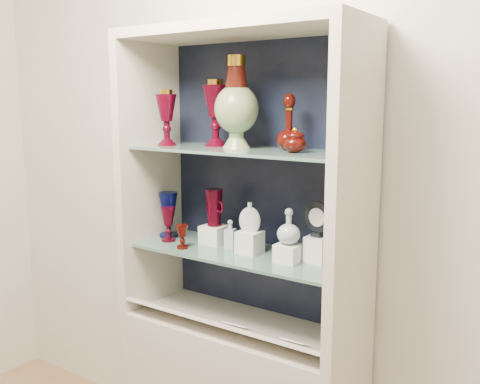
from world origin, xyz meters
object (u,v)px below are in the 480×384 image
Objects in this scene: ruby_decanter_b at (342,121)px; ruby_pitcher at (214,207)px; pedestal_lamp_right at (216,113)px; ruby_decanter_a at (289,119)px; enamel_urn at (236,102)px; flat_flask at (250,217)px; cobalt_goblet at (168,215)px; clear_square_bottle at (230,234)px; lidded_bowl at (295,140)px; cameo_medallion at (318,219)px; ruby_goblet_tall at (168,224)px; clear_round_decanter at (289,227)px; pedestal_lamp_left at (166,118)px; ruby_goblet_small at (182,237)px.

ruby_pitcher is (-0.57, -0.00, -0.38)m from ruby_decanter_b.
pedestal_lamp_right is 1.13× the size of ruby_decanter_a.
ruby_pitcher is (-0.00, -0.01, -0.40)m from pedestal_lamp_right.
pedestal_lamp_right is at bearing 161.34° from enamel_urn.
flat_flask is (0.07, -0.00, -0.45)m from enamel_urn.
cobalt_goblet is 1.67× the size of clear_square_bottle.
enamel_urn reaches higher than pedestal_lamp_right.
ruby_decanter_a is 0.12m from lidded_bowl.
ruby_decanter_a is 1.98× the size of clear_square_bottle.
ruby_goblet_tall is at bearing -162.39° from cameo_medallion.
pedestal_lamp_right reaches higher than clear_round_decanter.
ruby_decanter_b is at bearing 6.81° from cameo_medallion.
ruby_decanter_b is 1.15× the size of cobalt_goblet.
cameo_medallion is at bearing -15.60° from flat_flask.
ruby_decanter_a is 1.73× the size of cameo_medallion.
clear_square_bottle is (0.29, 0.06, -0.01)m from ruby_goblet_tall.
ruby_goblet_tall is at bearing -170.75° from ruby_decanter_a.
enamel_urn is 1.50× the size of ruby_decanter_a.
ruby_decanter_b is (0.22, -0.01, -0.00)m from ruby_decanter_a.
cameo_medallion is (0.35, 0.04, -0.43)m from enamel_urn.
ruby_decanter_a reaches higher than lidded_bowl.
ruby_goblet_tall is 0.30m from clear_square_bottle.
cameo_medallion reaches higher than clear_round_decanter.
ruby_decanter_a is 1.03× the size of ruby_decanter_b.
cobalt_goblet reaches higher than ruby_goblet_tall.
enamel_urn reaches higher than lidded_bowl.
enamel_urn is 2.95× the size of flat_flask.
ruby_pitcher is at bearing 22.09° from pedestal_lamp_left.
cameo_medallion is (0.48, 0.01, 0.01)m from ruby_pitcher.
clear_round_decanter is (0.58, 0.02, -0.40)m from pedestal_lamp_left.
lidded_bowl reaches higher than cameo_medallion.
ruby_goblet_small is at bearing -33.25° from cobalt_goblet.
clear_square_bottle is 0.99× the size of flat_flask.
ruby_decanter_b is at bearing 11.96° from ruby_goblet_small.
pedestal_lamp_right is 1.96× the size of cameo_medallion.
ruby_goblet_small is at bearing 176.44° from flat_flask.
ruby_decanter_a is at bearing 132.53° from lidded_bowl.
ruby_goblet_tall reaches higher than clear_square_bottle.
ruby_decanter_b is 2.44× the size of lidded_bowl.
pedestal_lamp_right reaches higher than ruby_decanter_a.
pedestal_lamp_left is at bearing -177.64° from clear_round_decanter.
pedestal_lamp_left is 0.56m from clear_square_bottle.
flat_flask is (0.45, -0.02, 0.05)m from cobalt_goblet.
cobalt_goblet is at bearing 132.58° from pedestal_lamp_left.
cobalt_goblet is (-0.66, 0.04, -0.37)m from lidded_bowl.
enamel_urn is (0.33, 0.05, 0.06)m from pedestal_lamp_left.
clear_square_bottle is at bearing -0.48° from cobalt_goblet.
flat_flask is at bearing -174.57° from ruby_decanter_b.
pedestal_lamp_left is 0.65× the size of enamel_urn.
ruby_pitcher reaches higher than ruby_goblet_small.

